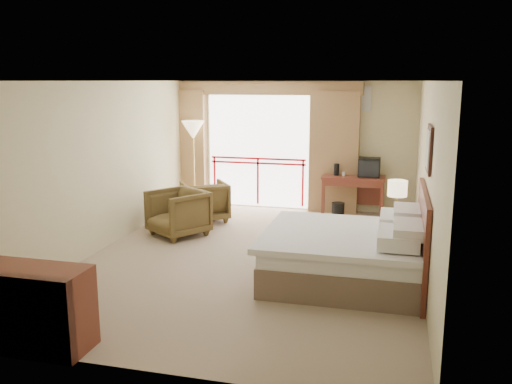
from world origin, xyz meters
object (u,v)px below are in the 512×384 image
(armchair_near, at_px, (179,235))
(dresser, at_px, (28,308))
(tv, at_px, (369,167))
(floor_lamp, at_px, (193,133))
(wastebasket, at_px, (338,210))
(bed, at_px, (348,254))
(armchair_far, at_px, (205,220))
(side_table, at_px, (175,204))
(nightstand, at_px, (395,235))
(table_lamp, at_px, (397,189))
(desk, at_px, (354,184))

(armchair_near, relative_size, dresser, 0.70)
(tv, distance_m, floor_lamp, 3.70)
(floor_lamp, bearing_deg, wastebasket, -1.60)
(bed, bearing_deg, wastebasket, 97.99)
(tv, relative_size, armchair_far, 0.50)
(armchair_far, distance_m, dresser, 5.37)
(armchair_far, xyz_separation_m, armchair_near, (-0.10, -1.13, 0.00))
(armchair_near, height_order, dresser, dresser)
(armchair_near, relative_size, side_table, 1.60)
(wastebasket, xyz_separation_m, side_table, (-2.99, -1.20, 0.23))
(nightstand, bearing_deg, armchair_near, 175.99)
(table_lamp, xyz_separation_m, armchair_far, (-3.63, 1.22, -1.04))
(bed, height_order, nightstand, bed)
(bed, bearing_deg, side_table, 147.50)
(desk, relative_size, tv, 2.95)
(desk, height_order, tv, tv)
(desk, bearing_deg, armchair_far, -156.92)
(wastebasket, height_order, floor_lamp, floor_lamp)
(tv, relative_size, floor_lamp, 0.23)
(tv, relative_size, armchair_near, 0.47)
(bed, height_order, table_lamp, table_lamp)
(bed, distance_m, armchair_near, 3.46)
(wastebasket, height_order, armchair_near, armchair_near)
(table_lamp, bearing_deg, side_table, 168.56)
(nightstand, height_order, desk, desk)
(side_table, height_order, dresser, dresser)
(armchair_far, relative_size, dresser, 0.66)
(armchair_far, relative_size, side_table, 1.50)
(bed, bearing_deg, table_lamp, 65.59)
(table_lamp, bearing_deg, armchair_near, 178.51)
(bed, height_order, tv, tv)
(bed, distance_m, armchair_far, 3.99)
(nightstand, bearing_deg, tv, 101.11)
(dresser, bearing_deg, armchair_far, 87.79)
(nightstand, bearing_deg, desk, 107.32)
(floor_lamp, xyz_separation_m, dresser, (0.56, -6.25, -1.19))
(bed, height_order, armchair_near, bed)
(armchair_near, xyz_separation_m, side_table, (-0.37, 0.73, 0.39))
(table_lamp, relative_size, desk, 0.43)
(tv, xyz_separation_m, dresser, (-3.08, -6.46, -0.58))
(tv, xyz_separation_m, armchair_near, (-3.19, -2.23, -1.00))
(wastebasket, bearing_deg, desk, 53.79)
(nightstand, distance_m, tv, 2.54)
(dresser, bearing_deg, nightstand, 46.14)
(side_table, bearing_deg, table_lamp, -11.44)
(tv, bearing_deg, bed, -97.39)
(wastebasket, distance_m, floor_lamp, 3.41)
(desk, height_order, floor_lamp, floor_lamp)
(bed, relative_size, dresser, 1.65)
(bed, relative_size, side_table, 3.78)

